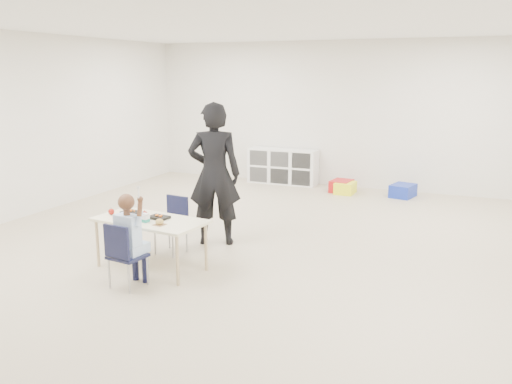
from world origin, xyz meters
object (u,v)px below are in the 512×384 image
at_px(table, 151,244).
at_px(chair_near, 128,255).
at_px(adult, 214,174).
at_px(child, 127,236).
at_px(cubby_shelf, 283,166).

height_order(table, chair_near, chair_near).
height_order(table, adult, adult).
bearing_deg(chair_near, table, 105.56).
bearing_deg(adult, table, 56.53).
height_order(table, child, child).
distance_m(table, chair_near, 0.56).
distance_m(chair_near, child, 0.20).
height_order(chair_near, adult, adult).
distance_m(chair_near, cubby_shelf, 5.72).
relative_size(chair_near, child, 0.63).
xyz_separation_m(table, cubby_shelf, (-0.32, 5.16, 0.05)).
xyz_separation_m(child, adult, (0.15, 1.68, 0.37)).
xyz_separation_m(chair_near, cubby_shelf, (-0.40, 5.71, -0.00)).
relative_size(table, child, 1.21).
bearing_deg(table, adult, 85.17).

